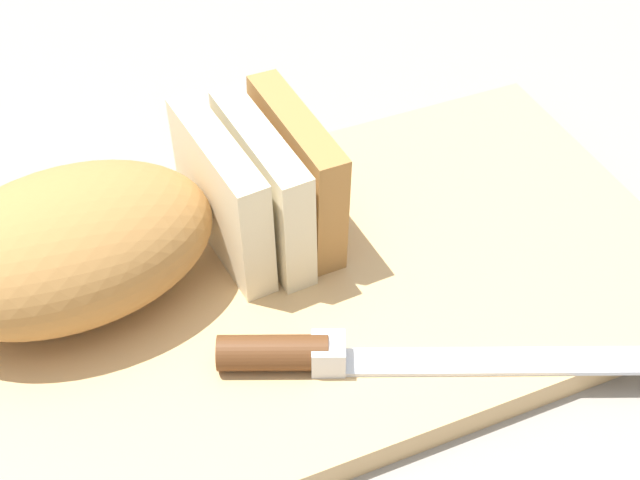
# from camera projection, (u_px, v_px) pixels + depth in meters

# --- Properties ---
(ground_plane) EXTENTS (3.00, 3.00, 0.00)m
(ground_plane) POSITION_uv_depth(u_px,v_px,m) (320.00, 293.00, 0.64)
(ground_plane) COLOR gray
(cutting_board) EXTENTS (0.48, 0.29, 0.02)m
(cutting_board) POSITION_uv_depth(u_px,v_px,m) (320.00, 283.00, 0.63)
(cutting_board) COLOR tan
(cutting_board) RESTS_ON ground_plane
(bread_loaf) EXTENTS (0.26, 0.14, 0.09)m
(bread_loaf) POSITION_uv_depth(u_px,v_px,m) (123.00, 230.00, 0.59)
(bread_loaf) COLOR #A8753D
(bread_loaf) RESTS_ON cutting_board
(bread_knife) EXTENTS (0.28, 0.13, 0.02)m
(bread_knife) POSITION_uv_depth(u_px,v_px,m) (346.00, 355.00, 0.56)
(bread_knife) COLOR silver
(bread_knife) RESTS_ON cutting_board
(crumb_near_knife) EXTENTS (0.00, 0.00, 0.00)m
(crumb_near_knife) POSITION_uv_depth(u_px,v_px,m) (252.00, 262.00, 0.63)
(crumb_near_knife) COLOR tan
(crumb_near_knife) RESTS_ON cutting_board
(crumb_near_loaf) EXTENTS (0.01, 0.01, 0.01)m
(crumb_near_loaf) POSITION_uv_depth(u_px,v_px,m) (332.00, 353.00, 0.57)
(crumb_near_loaf) COLOR tan
(crumb_near_loaf) RESTS_ON cutting_board
(crumb_stray_left) EXTENTS (0.01, 0.01, 0.01)m
(crumb_stray_left) POSITION_uv_depth(u_px,v_px,m) (257.00, 351.00, 0.57)
(crumb_stray_left) COLOR tan
(crumb_stray_left) RESTS_ON cutting_board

